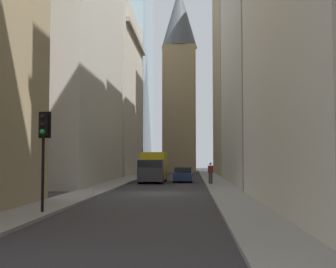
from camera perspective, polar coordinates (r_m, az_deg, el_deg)
The scene contains 13 objects.
ground_plane at distance 28.31m, azimuth -1.37°, elevation -7.91°, with size 135.00×135.00×0.00m, color #302D30.
sidewalk_right at distance 29.00m, azimuth -10.35°, elevation -7.60°, with size 90.00×2.20×0.14m, color gray.
sidewalk_left at distance 28.31m, azimuth 7.83°, elevation -7.74°, with size 90.00×2.20×0.14m, color gray.
building_left_far at distance 60.57m, azimuth 11.18°, elevation 10.42°, with size 17.53×10.00×32.98m.
building_left_midfar at distance 41.29m, azimuth 15.12°, elevation 13.20°, with size 19.84×10.50×27.76m.
building_right_far at distance 61.09m, azimuth -9.05°, elevation 5.13°, with size 17.75×10.50×22.16m.
building_right_midfar at distance 43.22m, azimuth -14.91°, elevation 16.29°, with size 18.76×10.50×33.29m.
church_spire at distance 70.71m, azimuth 1.52°, elevation 7.92°, with size 5.81×5.81×30.50m.
delivery_truck at distance 40.62m, azimuth -1.98°, elevation -4.39°, with size 6.46×2.25×2.84m.
sedan_navy at distance 41.47m, azimuth 2.01°, elevation -5.47°, with size 4.30×1.78×1.42m.
traffic_light_foreground at distance 18.32m, azimuth -16.25°, elevation -0.47°, with size 0.43×0.52×4.12m.
pedestrian at distance 36.57m, azimuth 5.68°, elevation -5.06°, with size 0.26×0.44×1.78m.
discarded_bottle at distance 26.22m, azimuth -9.86°, elevation -7.69°, with size 0.07×0.07×0.27m.
Camera 1 is at (-28.12, -2.19, 2.36)m, focal length 45.83 mm.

